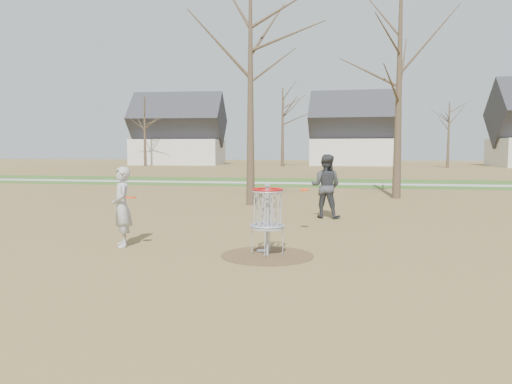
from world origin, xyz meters
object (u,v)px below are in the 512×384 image
at_px(player_standing, 122,207).
at_px(player_throwing, 326,186).
at_px(disc_golf_basket, 267,209).
at_px(disc_grounded, 262,251).

relative_size(player_standing, player_throwing, 0.89).
height_order(player_standing, disc_golf_basket, player_standing).
relative_size(player_throwing, disc_grounded, 8.63).
bearing_deg(disc_grounded, player_standing, 179.87).
height_order(player_standing, player_throwing, player_throwing).
relative_size(player_standing, disc_golf_basket, 1.25).
distance_m(disc_grounded, disc_golf_basket, 0.97).
relative_size(player_standing, disc_grounded, 7.66).
bearing_deg(disc_golf_basket, player_throwing, 81.11).
bearing_deg(disc_grounded, player_throwing, 78.76).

